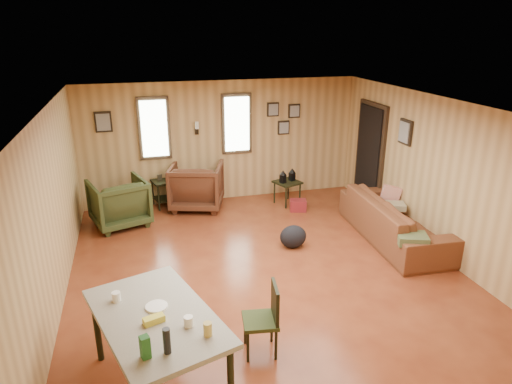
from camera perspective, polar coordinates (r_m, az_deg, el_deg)
room at (r=6.66m, az=1.69°, el=1.03°), size 5.54×6.04×2.44m
sofa at (r=7.87m, az=16.99°, el=-2.50°), size 0.83×2.45×0.95m
recliner_brown at (r=8.91m, az=-7.42°, el=1.05°), size 1.19×1.15×0.99m
recliner_green at (r=8.43m, az=-16.78°, el=-1.00°), size 1.12×1.09×0.93m
end_table at (r=9.15m, az=-11.16°, el=0.52°), size 0.62×0.59×0.67m
side_table at (r=9.05m, az=3.95°, el=1.45°), size 0.58×0.58×0.72m
cooler at (r=8.85m, az=5.27°, el=-1.66°), size 0.36×0.29×0.22m
backpack at (r=7.39m, az=4.66°, el=-5.58°), size 0.47×0.38×0.38m
sofa_pillows at (r=7.61m, az=17.70°, el=-3.10°), size 0.97×1.83×0.37m
dining_table at (r=4.57m, az=-12.35°, el=-15.61°), size 1.41×1.82×1.06m
dining_chair at (r=5.06m, az=1.27°, el=-15.16°), size 0.42×0.42×0.82m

